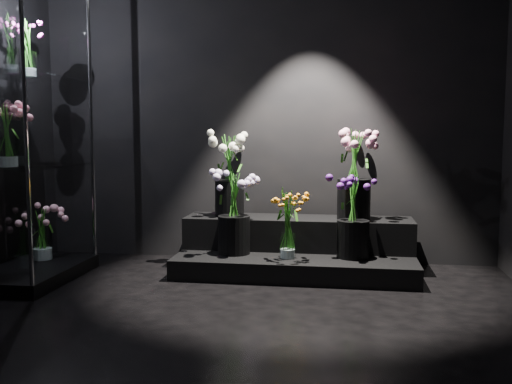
# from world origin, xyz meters

# --- Properties ---
(floor) EXTENTS (4.00, 4.00, 0.00)m
(floor) POSITION_xyz_m (0.00, 0.00, 0.00)
(floor) COLOR black
(floor) RESTS_ON ground
(wall_back) EXTENTS (4.00, 0.00, 4.00)m
(wall_back) POSITION_xyz_m (0.00, 2.00, 1.40)
(wall_back) COLOR black
(wall_back) RESTS_ON floor
(display_riser) EXTENTS (1.90, 0.84, 0.42)m
(display_riser) POSITION_xyz_m (0.32, 1.62, 0.18)
(display_riser) COLOR black
(display_riser) RESTS_ON floor
(display_case) EXTENTS (0.62, 1.03, 2.27)m
(display_case) POSITION_xyz_m (-1.67, 0.99, 1.14)
(display_case) COLOR black
(display_case) RESTS_ON floor
(bouquet_orange_bells) EXTENTS (0.31, 0.31, 0.55)m
(bouquet_orange_bells) POSITION_xyz_m (0.27, 1.34, 0.44)
(bouquet_orange_bells) COLOR white
(bouquet_orange_bells) RESTS_ON display_riser
(bouquet_lilac) EXTENTS (0.49, 0.49, 0.67)m
(bouquet_lilac) POSITION_xyz_m (-0.17, 1.45, 0.54)
(bouquet_lilac) COLOR black
(bouquet_lilac) RESTS_ON display_riser
(bouquet_purple) EXTENTS (0.37, 0.37, 0.65)m
(bouquet_purple) POSITION_xyz_m (0.78, 1.45, 0.51)
(bouquet_purple) COLOR black
(bouquet_purple) RESTS_ON display_riser
(bouquet_cream_roses) EXTENTS (0.46, 0.46, 0.69)m
(bouquet_cream_roses) POSITION_xyz_m (-0.26, 1.74, 0.82)
(bouquet_cream_roses) COLOR black
(bouquet_cream_roses) RESTS_ON display_riser
(bouquet_pink_roses) EXTENTS (0.41, 0.41, 0.73)m
(bouquet_pink_roses) POSITION_xyz_m (0.78, 1.72, 0.83)
(bouquet_pink_roses) COLOR black
(bouquet_pink_roses) RESTS_ON display_riser
(bouquet_case_pink) EXTENTS (0.39, 0.39, 0.44)m
(bouquet_case_pink) POSITION_xyz_m (-1.70, 0.78, 1.12)
(bouquet_case_pink) COLOR white
(bouquet_case_pink) RESTS_ON display_case
(bouquet_case_magenta) EXTENTS (0.27, 0.27, 0.42)m
(bouquet_case_magenta) POSITION_xyz_m (-1.70, 1.11, 1.77)
(bouquet_case_magenta) COLOR white
(bouquet_case_magenta) RESTS_ON display_case
(bouquet_case_base_pink) EXTENTS (0.38, 0.38, 0.42)m
(bouquet_case_base_pink) POSITION_xyz_m (-1.72, 1.23, 0.33)
(bouquet_case_base_pink) COLOR white
(bouquet_case_base_pink) RESTS_ON display_case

